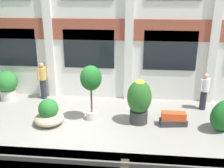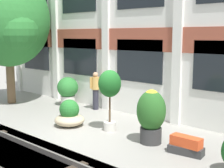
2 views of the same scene
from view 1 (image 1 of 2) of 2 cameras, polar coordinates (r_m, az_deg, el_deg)
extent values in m
plane|color=gray|center=(9.74, -7.80, -8.96)|extent=(80.00, 80.00, 0.00)
cube|color=silver|center=(11.66, -5.06, 15.64)|extent=(17.54, 0.50, 7.72)
cube|color=#9E4C38|center=(11.47, -5.21, 11.75)|extent=(17.54, 0.06, 0.90)
cube|color=silver|center=(11.82, -14.05, 15.21)|extent=(0.36, 0.16, 7.72)
cube|color=silver|center=(11.16, 3.85, 15.52)|extent=(0.36, 0.16, 7.72)
cube|color=silver|center=(11.58, 22.07, 14.35)|extent=(0.36, 0.16, 7.72)
cube|color=black|center=(12.72, -20.95, 7.43)|extent=(2.25, 0.04, 1.70)
cube|color=black|center=(11.60, -5.09, 7.58)|extent=(2.25, 0.04, 1.70)
cube|color=black|center=(11.47, 12.53, 7.08)|extent=(2.25, 0.04, 1.70)
cube|color=#605B56|center=(7.87, -11.67, -16.01)|extent=(25.54, 0.07, 0.15)
cylinder|color=beige|center=(12.75, -21.61, -2.15)|extent=(0.67, 0.67, 0.45)
ellipsoid|color=#2D7A33|center=(12.55, -21.96, 0.55)|extent=(0.98, 0.98, 0.96)
ellipsoid|color=tan|center=(9.94, -13.51, -7.33)|extent=(1.09, 1.09, 0.43)
sphere|color=#236B28|center=(9.77, -13.68, -5.26)|extent=(0.72, 0.72, 0.72)
cylinder|color=#333333|center=(9.83, 5.81, -7.02)|extent=(0.66, 0.66, 0.48)
ellipsoid|color=#286023|center=(9.51, 5.97, -2.84)|extent=(0.89, 0.89, 1.25)
sphere|color=yellow|center=(9.37, 6.05, -0.53)|extent=(0.49, 0.49, 0.49)
cube|color=#333333|center=(9.88, 13.17, -8.12)|extent=(1.01, 0.50, 0.23)
cube|color=#E04C23|center=(9.77, 13.28, -6.78)|extent=(0.87, 0.34, 0.28)
cylinder|color=beige|center=(10.08, -4.40, -6.83)|extent=(0.43, 0.43, 0.31)
cylinder|color=brown|center=(9.78, -4.51, -2.96)|extent=(0.07, 0.07, 1.16)
ellipsoid|color=#19561E|center=(9.52, -4.63, 1.30)|extent=(0.78, 0.78, 0.93)
cylinder|color=#282833|center=(11.42, 19.21, -3.32)|extent=(0.26, 0.26, 0.81)
cylinder|color=silver|center=(11.20, 19.57, -0.18)|extent=(0.34, 0.34, 0.52)
sphere|color=tan|center=(11.09, 19.78, 1.61)|extent=(0.22, 0.22, 0.22)
cylinder|color=silver|center=(11.03, 18.82, -0.24)|extent=(0.09, 0.09, 0.46)
cylinder|color=silver|center=(11.35, 20.33, 0.12)|extent=(0.09, 0.09, 0.46)
cylinder|color=#282833|center=(12.30, -14.71, -1.04)|extent=(0.26, 0.26, 0.90)
cylinder|color=tan|center=(12.08, -15.00, 2.20)|extent=(0.34, 0.34, 0.55)
sphere|color=tan|center=(11.97, -15.15, 3.97)|extent=(0.22, 0.22, 0.22)
cylinder|color=tan|center=(11.93, -15.76, 2.06)|extent=(0.09, 0.09, 0.50)
cylinder|color=tan|center=(12.21, -14.27, 2.59)|extent=(0.09, 0.09, 0.50)
camera|label=2|loc=(5.62, 79.18, -9.98)|focal=50.00mm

